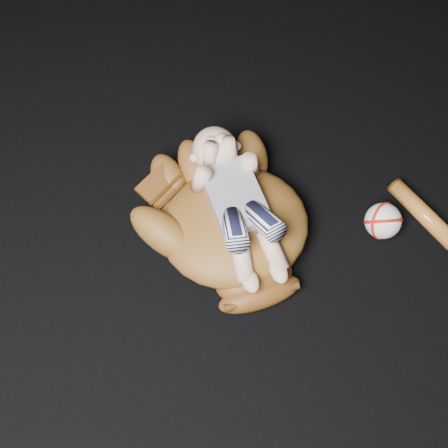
# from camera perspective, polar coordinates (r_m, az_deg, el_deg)

# --- Properties ---
(baseball_glove) EXTENTS (0.42, 0.48, 0.15)m
(baseball_glove) POSITION_cam_1_polar(r_m,az_deg,el_deg) (1.24, 1.08, 0.26)
(baseball_glove) COLOR #5D3714
(baseball_glove) RESTS_ON ground
(newborn_baby) EXTENTS (0.18, 0.39, 0.16)m
(newborn_baby) POSITION_cam_1_polar(r_m,az_deg,el_deg) (1.19, 1.60, 1.90)
(newborn_baby) COLOR #DBA68D
(newborn_baby) RESTS_ON baseball_glove
(baseball) EXTENTS (0.09, 0.09, 0.08)m
(baseball) POSITION_cam_1_polar(r_m,az_deg,el_deg) (1.33, 15.86, 0.31)
(baseball) COLOR white
(baseball) RESTS_ON ground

